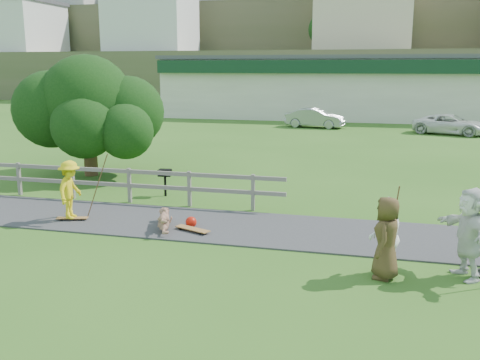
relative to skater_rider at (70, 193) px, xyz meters
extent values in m
plane|color=#30601B|center=(2.63, -0.96, -0.81)|extent=(260.00, 260.00, 0.00)
cube|color=#333335|center=(2.63, 0.54, -0.79)|extent=(34.00, 3.00, 0.04)
cube|color=slate|center=(-3.37, 2.34, -0.26)|extent=(0.10, 0.10, 1.10)
cube|color=slate|center=(-1.37, 2.34, -0.26)|extent=(0.10, 0.10, 1.10)
cube|color=slate|center=(0.63, 2.34, -0.26)|extent=(0.10, 0.10, 1.10)
cube|color=slate|center=(2.63, 2.34, -0.26)|extent=(0.10, 0.10, 1.10)
cube|color=slate|center=(4.63, 2.34, -0.26)|extent=(0.10, 0.10, 1.10)
cube|color=slate|center=(-1.87, 2.34, 0.19)|extent=(15.00, 0.08, 0.12)
cube|color=slate|center=(-1.87, 2.34, -0.26)|extent=(15.00, 0.08, 0.12)
cube|color=beige|center=(6.63, 34.04, 1.59)|extent=(32.00, 10.00, 4.80)
cube|color=#13341F|center=(6.63, 28.84, 3.39)|extent=(32.00, 0.60, 1.00)
cube|color=#4B4B50|center=(6.63, 34.04, 4.14)|extent=(32.50, 10.50, 0.30)
cube|color=#4D5834|center=(2.63, 54.04, 2.19)|extent=(220.00, 14.00, 6.00)
cube|color=#BDB5A6|center=(2.63, 54.04, 8.69)|extent=(10.00, 9.00, 7.00)
cube|color=#4D5834|center=(2.63, 67.04, 5.69)|extent=(220.00, 14.00, 13.00)
cube|color=#4D5834|center=(2.63, 80.04, 9.69)|extent=(220.00, 14.00, 21.00)
cube|color=#4D5834|center=(2.63, 93.04, 14.19)|extent=(220.00, 14.00, 30.00)
imported|color=yellow|center=(0.00, 0.00, 0.00)|extent=(0.70, 1.10, 1.61)
imported|color=#A6755C|center=(2.80, -0.07, -0.52)|extent=(1.60, 0.90, 0.57)
imported|color=silver|center=(8.35, -1.88, 0.01)|extent=(0.65, 0.82, 1.63)
imported|color=#4F3B1F|center=(8.39, -2.06, 0.04)|extent=(0.67, 0.91, 1.70)
imported|color=silver|center=(9.99, -1.64, 0.14)|extent=(1.15, 1.83, 1.89)
imported|color=#94989B|center=(3.90, 25.02, -0.13)|extent=(4.26, 2.04, 1.35)
imported|color=silver|center=(12.65, 23.26, -0.18)|extent=(4.96, 3.44, 1.26)
sphere|color=red|center=(3.40, 0.28, -0.66)|extent=(0.30, 0.30, 0.30)
cylinder|color=brown|center=(0.60, 0.40, 0.20)|extent=(0.03, 0.03, 2.01)
cylinder|color=brown|center=(8.50, -1.67, 0.12)|extent=(0.03, 0.03, 1.85)
camera|label=1|loc=(8.05, -12.72, 3.42)|focal=40.00mm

